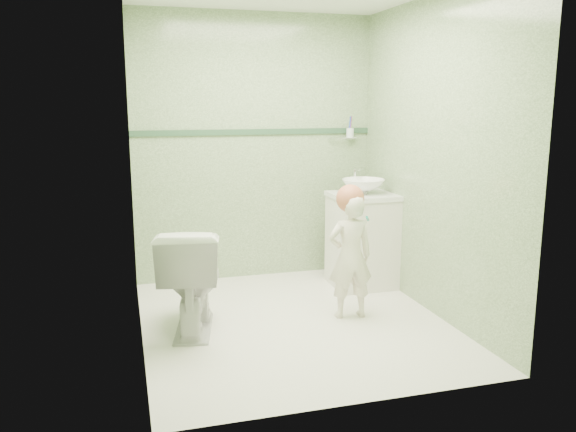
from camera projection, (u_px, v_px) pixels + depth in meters
name	position (u px, v px, depth m)	size (l,w,h in m)	color
ground	(294.00, 322.00, 4.36)	(2.50, 2.50, 0.00)	white
room_shell	(294.00, 162.00, 4.13)	(2.50, 2.54, 2.40)	gray
trim_stripe	(255.00, 132.00, 5.26)	(2.20, 0.02, 0.05)	#2D4F36
vanity	(362.00, 241.00, 5.17)	(0.52, 0.50, 0.80)	white
counter	(363.00, 196.00, 5.09)	(0.54, 0.52, 0.04)	white
basin	(363.00, 186.00, 5.07)	(0.37, 0.37, 0.13)	white
faucet	(355.00, 175.00, 5.23)	(0.03, 0.13, 0.18)	silver
cup_holder	(349.00, 133.00, 5.46)	(0.26, 0.07, 0.21)	silver
toilet	(191.00, 278.00, 4.15)	(0.43, 0.76, 0.77)	white
toddler	(350.00, 257.00, 4.38)	(0.35, 0.23, 0.95)	white
hair_cap	(350.00, 199.00, 4.32)	(0.21, 0.21, 0.21)	#BC6646
teal_toothbrush	(366.00, 218.00, 4.22)	(0.11, 0.13, 0.08)	#0B887E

